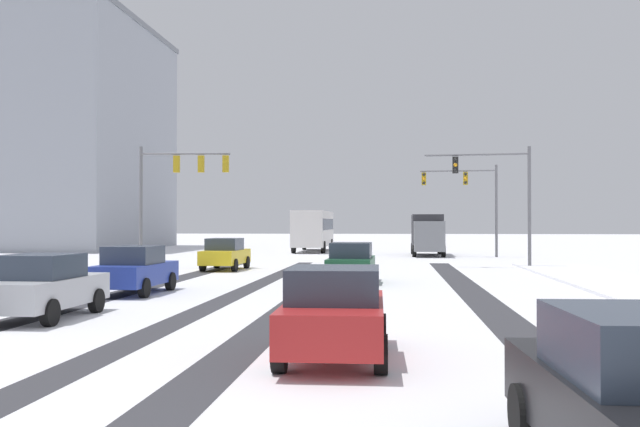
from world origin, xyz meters
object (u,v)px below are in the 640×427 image
Objects in this scene: traffic_signal_near_left at (177,179)px; office_building_far_left_block at (1,137)px; traffic_signal_far_right at (470,192)px; car_dark_green_second at (351,263)px; bus_oncoming at (314,228)px; car_red_fifth at (335,312)px; box_truck_delivery at (427,233)px; traffic_signal_near_right at (500,186)px; car_blue_third at (135,270)px; car_yellow_cab_lead at (225,254)px; car_silver_fourth at (43,286)px.

traffic_signal_near_left is 37.45m from office_building_far_left_block.
car_dark_green_second is (-7.08, -22.64, -3.80)m from traffic_signal_far_right.
traffic_signal_near_left is 23.16m from bus_oncoming.
car_red_fifth is 0.38× the size of bus_oncoming.
bus_oncoming is 11.45m from box_truck_delivery.
traffic_signal_near_left is 1.00× the size of traffic_signal_far_right.
bus_oncoming is (-12.40, 20.49, -2.41)m from traffic_signal_near_right.
car_blue_third is (-14.46, -15.55, -3.58)m from traffic_signal_near_right.
box_truck_delivery is at bearing 103.22° from traffic_signal_near_right.
car_yellow_cab_lead is 18.40m from car_silver_fourth.
traffic_signal_far_right is 36.81m from car_silver_fourth.
office_building_far_left_block reaches higher than car_yellow_cab_lead.
car_blue_third is (-14.14, -27.53, -3.80)m from traffic_signal_far_right.
traffic_signal_near_left is 0.23× the size of office_building_far_left_block.
traffic_signal_near_right is 13.47m from car_dark_green_second.
car_red_fifth is at bearing -54.31° from car_blue_third.
car_red_fifth is 47.07m from bus_oncoming.
office_building_far_left_block reaches higher than car_blue_third.
bus_oncoming is at bearing 85.54° from car_yellow_cab_lead.
traffic_signal_near_right is 21.54m from car_blue_third.
car_silver_fourth is 42.35m from bus_oncoming.
box_truck_delivery is (11.25, 29.22, 0.82)m from car_blue_third.
bus_oncoming is (4.87, 22.47, -2.76)m from traffic_signal_near_left.
office_building_far_left_block is (-28.36, 40.33, 9.75)m from car_blue_third.
traffic_signal_far_right is at bearing 72.64° from car_dark_green_second.
bus_oncoming is (-12.08, 8.52, -2.62)m from traffic_signal_far_right.
car_yellow_cab_lead and car_blue_third have the same top height.
box_truck_delivery is at bearing 149.57° from traffic_signal_far_right.
office_building_far_left_block is at bearing 135.39° from car_yellow_cab_lead.
office_building_far_left_block is at bearing 121.33° from car_silver_fourth.
car_silver_fourth is 0.37× the size of bus_oncoming.
traffic_signal_far_right reaches higher than box_truck_delivery.
car_blue_third is 1.00× the size of car_silver_fourth.
office_building_far_left_block is (-30.42, 4.28, 8.57)m from bus_oncoming.
box_truck_delivery is 0.26× the size of office_building_far_left_block.
traffic_signal_far_right is 21.09m from car_yellow_cab_lead.
car_dark_green_second is at bearing 57.53° from car_silver_fourth.
traffic_signal_near_left is 21.95m from traffic_signal_far_right.
traffic_signal_near_left is at bearing 113.37° from car_red_fifth.
car_blue_third is at bearing -78.30° from traffic_signal_near_left.
car_yellow_cab_lead is at bearing -94.46° from bus_oncoming.
car_silver_fourth is at bearing -92.81° from bus_oncoming.
car_red_fifth is at bearing -95.13° from box_truck_delivery.
traffic_signal_far_right reaches higher than car_yellow_cab_lead.
car_yellow_cab_lead is 10.00m from car_dark_green_second.
office_building_far_left_block reaches higher than bus_oncoming.
car_dark_green_second and car_blue_third have the same top height.
office_building_far_left_block is at bearing 164.34° from box_truck_delivery.
traffic_signal_near_right is 0.23× the size of office_building_far_left_block.
traffic_signal_near_right is 1.57× the size of car_yellow_cab_lead.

